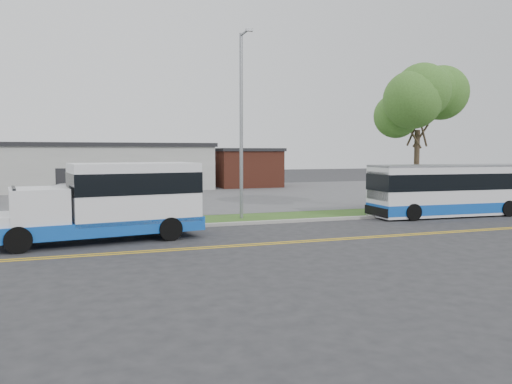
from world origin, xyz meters
name	(u,v)px	position (x,y,z in m)	size (l,w,h in m)	color
ground	(197,231)	(0.00, 0.00, 0.00)	(140.00, 140.00, 0.00)	#28282B
lane_line_north	(218,246)	(0.00, -3.85, 0.01)	(70.00, 0.12, 0.01)	gold
lane_line_south	(220,247)	(0.00, -4.15, 0.01)	(70.00, 0.12, 0.01)	gold
curb	(192,226)	(0.00, 1.10, 0.07)	(80.00, 0.30, 0.15)	#9E9B93
verge	(184,221)	(0.00, 2.90, 0.05)	(80.00, 3.30, 0.10)	#2E4F1A
parking_lot	(150,197)	(0.00, 17.00, 0.05)	(80.00, 25.00, 0.10)	#4C4C4F
commercial_building	(70,167)	(-6.00, 27.00, 2.18)	(25.40, 10.40, 4.35)	#9E9E99
brick_wing	(244,168)	(10.50, 26.00, 1.96)	(6.30, 7.30, 3.90)	brown
tree_east	(418,107)	(14.00, 3.00, 6.20)	(5.20, 5.20, 8.33)	#3B2E20
streetlight_near	(242,119)	(3.00, 2.73, 5.23)	(0.35, 1.53, 9.50)	gray
shuttle_bus	(115,199)	(-3.60, -1.13, 1.66)	(8.38, 3.72, 3.11)	#104AAF
transit_bus	(458,190)	(14.99, 0.56, 1.45)	(10.40, 2.86, 2.86)	silver
pedestrian	(87,209)	(-4.65, 1.94, 0.95)	(0.62, 0.41, 1.69)	black
parked_car_b	(63,193)	(-6.13, 14.09, 0.75)	(1.81, 4.45, 1.29)	white
grocery_bag_left	(81,225)	(-4.95, 1.69, 0.26)	(0.32, 0.32, 0.32)	white
grocery_bag_right	(95,223)	(-4.35, 2.19, 0.26)	(0.32, 0.32, 0.32)	white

